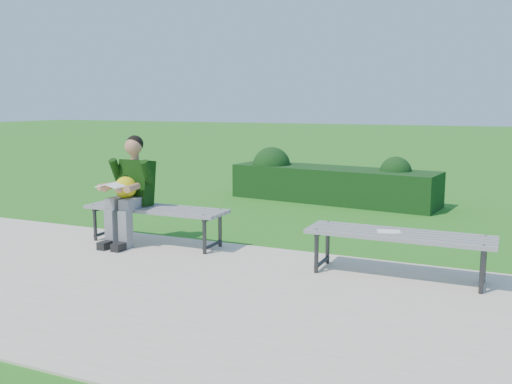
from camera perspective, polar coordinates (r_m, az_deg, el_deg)
The scene contains 7 objects.
ground at distance 7.00m, azimuth -1.81°, elevation -5.37°, with size 80.00×80.00×0.00m.
walkway at distance 5.54m, azimuth -9.87°, elevation -9.27°, with size 30.00×3.50×0.02m.
hedge at distance 10.14m, azimuth 7.16°, elevation 1.07°, with size 3.72×1.35×0.92m.
bench_left at distance 7.04m, azimuth -9.99°, elevation -1.95°, with size 1.80×0.50×0.46m.
bench_right at distance 5.76m, azimuth 14.10°, elevation -4.49°, with size 1.80×0.50×0.46m.
seated_boy at distance 7.08m, azimuth -12.51°, elevation 0.49°, with size 0.56×0.76×1.31m.
paper_sheet at distance 5.77m, azimuth 13.14°, elevation -3.86°, with size 0.26×0.22×0.01m.
Camera 1 is at (2.98, -6.09, 1.72)m, focal length 40.00 mm.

